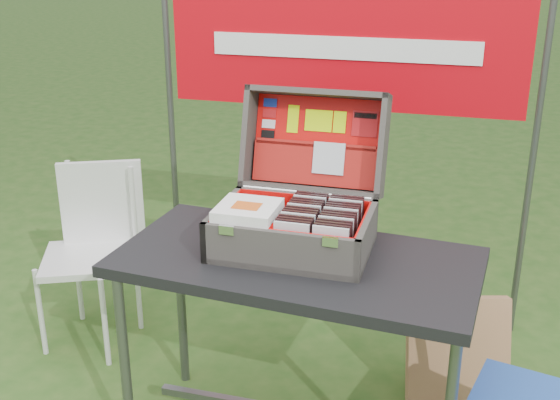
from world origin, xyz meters
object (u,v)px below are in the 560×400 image
(table, at_px, (296,353))
(cardboard_box, at_px, (458,350))
(suitcase, at_px, (298,178))
(chair, at_px, (87,261))

(table, xyz_separation_m, cardboard_box, (0.56, 0.44, -0.16))
(table, bearing_deg, suitcase, 108.66)
(table, distance_m, cardboard_box, 0.73)
(table, distance_m, suitcase, 0.63)
(chair, height_order, cardboard_box, chair)
(suitcase, height_order, cardboard_box, suitcase)
(suitcase, bearing_deg, cardboard_box, 29.35)
(suitcase, distance_m, chair, 1.23)
(suitcase, xyz_separation_m, cardboard_box, (0.59, 0.33, -0.78))
(table, bearing_deg, cardboard_box, 42.96)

